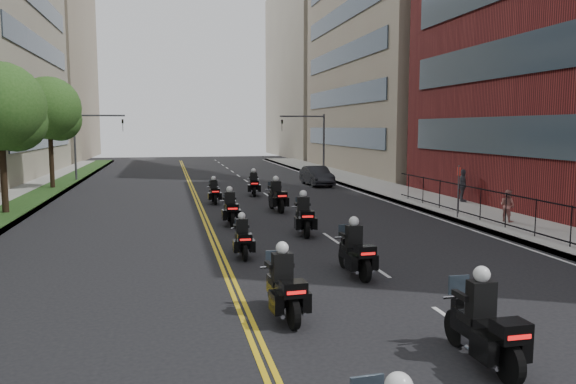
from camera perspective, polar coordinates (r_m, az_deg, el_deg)
name	(u,v)px	position (r m, az deg, el deg)	size (l,w,h in m)	color
sidewalk_right	(423,199)	(35.07, 13.58, -0.74)	(4.00, 90.00, 0.15)	gray
grass_strip	(11,210)	(32.61, -26.30, -1.62)	(2.00, 90.00, 0.04)	#193C16
building_right_tan	(413,22)	(60.58, 12.59, 16.48)	(15.11, 28.00, 30.00)	gray
building_right_far	(329,71)	(88.27, 4.23, 12.14)	(15.00, 28.00, 26.00)	gray
building_left_far	(25,65)	(86.82, -25.17, 11.64)	(16.00, 28.00, 26.00)	gray
iron_fence	(553,222)	(23.43, 25.28, -2.73)	(0.05, 28.00, 1.50)	black
traffic_signal_right	(313,136)	(49.97, 2.59, 5.74)	(4.09, 0.20, 5.60)	#3F3F44
traffic_signal_left	(87,136)	(48.74, -19.75, 5.34)	(4.09, 0.20, 5.60)	#3F3F44
motorcycle_1	(484,327)	(11.35, 19.32, -12.83)	(0.58, 2.53, 1.87)	black
motorcycle_2	(284,288)	(13.26, -0.41, -9.77)	(0.62, 2.43, 1.79)	black
motorcycle_3	(355,253)	(17.03, 6.86, -6.14)	(0.57, 2.42, 1.79)	black
motorcycle_4	(242,239)	(19.42, -4.65, -4.82)	(0.48, 2.08, 1.54)	black
motorcycle_5	(304,217)	(23.28, 1.61, -2.58)	(0.68, 2.51, 1.85)	black
motorcycle_6	(230,210)	(25.79, -5.90, -1.79)	(0.55, 2.39, 1.76)	black
motorcycle_7	(277,197)	(29.74, -1.15, -0.55)	(0.68, 2.55, 1.88)	black
motorcycle_8	(214,193)	(33.04, -7.53, -0.08)	(0.51, 2.18, 1.61)	black
motorcycle_9	(254,185)	(36.64, -3.50, 0.73)	(0.67, 2.42, 1.78)	black
parked_sedan	(317,176)	(43.03, 2.94, 1.65)	(1.57, 4.49, 1.48)	black
pedestrian_b	(507,206)	(27.49, 21.39, -1.31)	(0.71, 0.55, 1.46)	#9C5B55
pedestrian_c	(463,186)	(33.95, 17.33, 0.63)	(1.11, 0.46, 1.89)	#43424A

